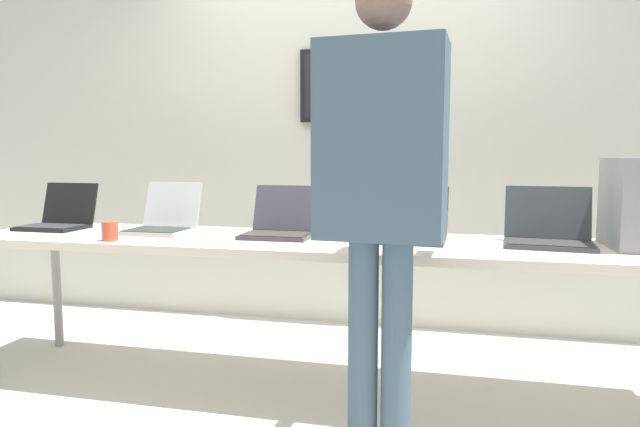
{
  "coord_description": "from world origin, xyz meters",
  "views": [
    {
      "loc": [
        0.62,
        -2.57,
        1.15
      ],
      "look_at": [
        0.04,
        -0.03,
        0.88
      ],
      "focal_mm": 31.02,
      "sensor_mm": 36.0,
      "label": 1
    }
  ],
  "objects_px": {
    "workbench": "(314,249)",
    "person": "(382,176)",
    "laptop_station_1": "(163,221)",
    "laptop_station_4": "(548,232)",
    "laptop_station_3": "(411,228)",
    "laptop_station_2": "(280,225)",
    "coffee_mug": "(110,231)",
    "laptop_station_0": "(59,218)"
  },
  "relations": [
    {
      "from": "laptop_station_0",
      "to": "coffee_mug",
      "type": "bearing_deg",
      "value": -31.8
    },
    {
      "from": "workbench",
      "to": "laptop_station_1",
      "type": "relative_size",
      "value": 10.23
    },
    {
      "from": "laptop_station_0",
      "to": "laptop_station_3",
      "type": "relative_size",
      "value": 0.93
    },
    {
      "from": "workbench",
      "to": "laptop_station_2",
      "type": "relative_size",
      "value": 10.34
    },
    {
      "from": "laptop_station_0",
      "to": "workbench",
      "type": "bearing_deg",
      "value": -3.39
    },
    {
      "from": "laptop_station_4",
      "to": "person",
      "type": "distance_m",
      "value": 1.01
    },
    {
      "from": "person",
      "to": "coffee_mug",
      "type": "relative_size",
      "value": 19.45
    },
    {
      "from": "person",
      "to": "laptop_station_2",
      "type": "bearing_deg",
      "value": 130.36
    },
    {
      "from": "laptop_station_0",
      "to": "laptop_station_1",
      "type": "height_order",
      "value": "laptop_station_1"
    },
    {
      "from": "workbench",
      "to": "laptop_station_4",
      "type": "xyz_separation_m",
      "value": [
        1.07,
        0.08,
        0.11
      ]
    },
    {
      "from": "laptop_station_0",
      "to": "person",
      "type": "height_order",
      "value": "person"
    },
    {
      "from": "laptop_station_3",
      "to": "laptop_station_4",
      "type": "bearing_deg",
      "value": -1.19
    },
    {
      "from": "laptop_station_4",
      "to": "person",
      "type": "height_order",
      "value": "person"
    },
    {
      "from": "workbench",
      "to": "laptop_station_2",
      "type": "distance_m",
      "value": 0.23
    },
    {
      "from": "laptop_station_1",
      "to": "laptop_station_3",
      "type": "distance_m",
      "value": 1.3
    },
    {
      "from": "coffee_mug",
      "to": "person",
      "type": "bearing_deg",
      "value": -15.47
    },
    {
      "from": "laptop_station_2",
      "to": "person",
      "type": "height_order",
      "value": "person"
    },
    {
      "from": "workbench",
      "to": "laptop_station_3",
      "type": "height_order",
      "value": "laptop_station_3"
    },
    {
      "from": "laptop_station_1",
      "to": "laptop_station_3",
      "type": "xyz_separation_m",
      "value": [
        1.3,
        0.01,
        -0.0
      ]
    },
    {
      "from": "person",
      "to": "coffee_mug",
      "type": "height_order",
      "value": "person"
    },
    {
      "from": "laptop_station_0",
      "to": "person",
      "type": "xyz_separation_m",
      "value": [
        1.89,
        -0.71,
        0.28
      ]
    },
    {
      "from": "laptop_station_2",
      "to": "laptop_station_4",
      "type": "xyz_separation_m",
      "value": [
        1.27,
        0.01,
        0.0
      ]
    },
    {
      "from": "laptop_station_0",
      "to": "laptop_station_1",
      "type": "bearing_deg",
      "value": -0.34
    },
    {
      "from": "laptop_station_0",
      "to": "laptop_station_4",
      "type": "distance_m",
      "value": 2.57
    },
    {
      "from": "laptop_station_0",
      "to": "laptop_station_2",
      "type": "bearing_deg",
      "value": -0.61
    },
    {
      "from": "laptop_station_2",
      "to": "laptop_station_0",
      "type": "bearing_deg",
      "value": 179.39
    },
    {
      "from": "laptop_station_4",
      "to": "coffee_mug",
      "type": "relative_size",
      "value": 4.45
    },
    {
      "from": "laptop_station_2",
      "to": "person",
      "type": "distance_m",
      "value": 0.95
    },
    {
      "from": "workbench",
      "to": "laptop_station_3",
      "type": "relative_size",
      "value": 9.52
    },
    {
      "from": "laptop_station_4",
      "to": "workbench",
      "type": "bearing_deg",
      "value": -175.64
    },
    {
      "from": "laptop_station_4",
      "to": "coffee_mug",
      "type": "height_order",
      "value": "laptop_station_4"
    },
    {
      "from": "laptop_station_3",
      "to": "laptop_station_4",
      "type": "height_order",
      "value": "laptop_station_4"
    },
    {
      "from": "laptop_station_0",
      "to": "laptop_station_4",
      "type": "height_order",
      "value": "laptop_station_4"
    },
    {
      "from": "laptop_station_1",
      "to": "person",
      "type": "xyz_separation_m",
      "value": [
        1.25,
        -0.71,
        0.27
      ]
    },
    {
      "from": "laptop_station_2",
      "to": "coffee_mug",
      "type": "xyz_separation_m",
      "value": [
        -0.75,
        -0.32,
        -0.01
      ]
    },
    {
      "from": "workbench",
      "to": "laptop_station_0",
      "type": "xyz_separation_m",
      "value": [
        -1.49,
        0.09,
        0.1
      ]
    },
    {
      "from": "laptop_station_1",
      "to": "laptop_station_4",
      "type": "relative_size",
      "value": 0.85
    },
    {
      "from": "workbench",
      "to": "laptop_station_2",
      "type": "xyz_separation_m",
      "value": [
        -0.2,
        0.07,
        0.1
      ]
    },
    {
      "from": "workbench",
      "to": "laptop_station_1",
      "type": "xyz_separation_m",
      "value": [
        -0.85,
        0.08,
        0.1
      ]
    },
    {
      "from": "workbench",
      "to": "person",
      "type": "relative_size",
      "value": 1.98
    },
    {
      "from": "workbench",
      "to": "person",
      "type": "distance_m",
      "value": 0.83
    },
    {
      "from": "laptop_station_4",
      "to": "laptop_station_2",
      "type": "bearing_deg",
      "value": -179.67
    }
  ]
}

